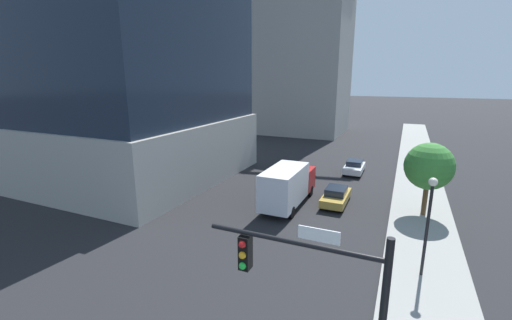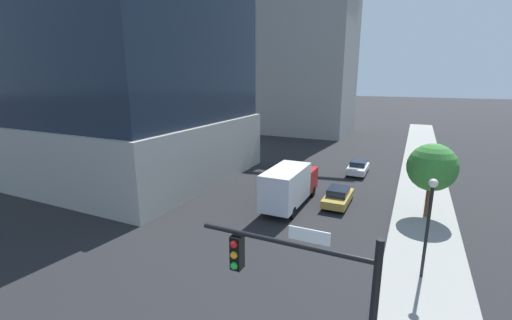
{
  "view_description": "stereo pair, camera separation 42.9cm",
  "coord_description": "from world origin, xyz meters",
  "px_view_note": "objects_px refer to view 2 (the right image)",
  "views": [
    {
      "loc": [
        6.34,
        -3.28,
        10.38
      ],
      "look_at": [
        -1.81,
        14.88,
        5.47
      ],
      "focal_mm": 23.53,
      "sensor_mm": 36.0,
      "label": 1
    },
    {
      "loc": [
        6.73,
        -3.1,
        10.38
      ],
      "look_at": [
        -1.81,
        14.88,
        5.47
      ],
      "focal_mm": 23.53,
      "sensor_mm": 36.0,
      "label": 2
    }
  ],
  "objects_px": {
    "construction_building": "(309,41)",
    "street_tree": "(432,167)",
    "car_white": "(358,167)",
    "street_lamp": "(429,214)",
    "car_gold": "(338,196)",
    "traffic_light_pole": "(310,299)",
    "box_truck": "(290,185)"
  },
  "relations": [
    {
      "from": "construction_building",
      "to": "street_tree",
      "type": "xyz_separation_m",
      "value": [
        20.58,
        -36.05,
        -13.0
      ]
    },
    {
      "from": "street_tree",
      "to": "car_white",
      "type": "bearing_deg",
      "value": 123.56
    },
    {
      "from": "street_tree",
      "to": "car_white",
      "type": "xyz_separation_m",
      "value": [
        -6.63,
        9.99,
        -3.22
      ]
    },
    {
      "from": "car_white",
      "to": "construction_building",
      "type": "bearing_deg",
      "value": 118.17
    },
    {
      "from": "street_lamp",
      "to": "car_white",
      "type": "height_order",
      "value": "street_lamp"
    },
    {
      "from": "car_white",
      "to": "car_gold",
      "type": "xyz_separation_m",
      "value": [
        0.0,
        -10.26,
        0.01
      ]
    },
    {
      "from": "car_white",
      "to": "car_gold",
      "type": "bearing_deg",
      "value": -90.0
    },
    {
      "from": "street_lamp",
      "to": "car_white",
      "type": "bearing_deg",
      "value": 108.23
    },
    {
      "from": "car_white",
      "to": "traffic_light_pole",
      "type": "bearing_deg",
      "value": -84.02
    },
    {
      "from": "construction_building",
      "to": "car_gold",
      "type": "distance_m",
      "value": 42.15
    },
    {
      "from": "car_gold",
      "to": "box_truck",
      "type": "xyz_separation_m",
      "value": [
        -3.58,
        -2.01,
        1.12
      ]
    },
    {
      "from": "traffic_light_pole",
      "to": "box_truck",
      "type": "distance_m",
      "value": 18.44
    },
    {
      "from": "traffic_light_pole",
      "to": "car_white",
      "type": "xyz_separation_m",
      "value": [
        -3.07,
        29.26,
        -3.84
      ]
    },
    {
      "from": "construction_building",
      "to": "car_white",
      "type": "distance_m",
      "value": 33.71
    },
    {
      "from": "construction_building",
      "to": "car_gold",
      "type": "xyz_separation_m",
      "value": [
        13.95,
        -36.32,
        -16.21
      ]
    },
    {
      "from": "street_lamp",
      "to": "car_gold",
      "type": "height_order",
      "value": "street_lamp"
    },
    {
      "from": "car_white",
      "to": "box_truck",
      "type": "xyz_separation_m",
      "value": [
        -3.58,
        -12.27,
        1.13
      ]
    },
    {
      "from": "traffic_light_pole",
      "to": "street_lamp",
      "type": "relative_size",
      "value": 1.21
    },
    {
      "from": "car_white",
      "to": "box_truck",
      "type": "relative_size",
      "value": 0.53
    },
    {
      "from": "car_white",
      "to": "car_gold",
      "type": "height_order",
      "value": "car_gold"
    },
    {
      "from": "traffic_light_pole",
      "to": "car_white",
      "type": "distance_m",
      "value": 29.67
    },
    {
      "from": "construction_building",
      "to": "street_lamp",
      "type": "height_order",
      "value": "construction_building"
    },
    {
      "from": "traffic_light_pole",
      "to": "box_truck",
      "type": "relative_size",
      "value": 0.83
    },
    {
      "from": "street_lamp",
      "to": "car_gold",
      "type": "relative_size",
      "value": 1.24
    },
    {
      "from": "box_truck",
      "to": "street_tree",
      "type": "bearing_deg",
      "value": 12.61
    },
    {
      "from": "car_gold",
      "to": "box_truck",
      "type": "relative_size",
      "value": 0.55
    },
    {
      "from": "car_gold",
      "to": "box_truck",
      "type": "bearing_deg",
      "value": -150.64
    },
    {
      "from": "construction_building",
      "to": "box_truck",
      "type": "height_order",
      "value": "construction_building"
    },
    {
      "from": "street_tree",
      "to": "box_truck",
      "type": "xyz_separation_m",
      "value": [
        -10.21,
        -2.28,
        -2.09
      ]
    },
    {
      "from": "traffic_light_pole",
      "to": "car_gold",
      "type": "distance_m",
      "value": 19.62
    },
    {
      "from": "car_white",
      "to": "street_tree",
      "type": "bearing_deg",
      "value": -56.44
    },
    {
      "from": "street_tree",
      "to": "car_white",
      "type": "relative_size",
      "value": 1.33
    }
  ]
}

